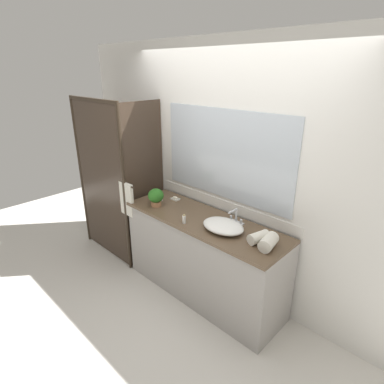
% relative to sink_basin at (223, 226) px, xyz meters
% --- Properties ---
extents(ground_plane, '(8.00, 8.00, 0.00)m').
position_rel_sink_basin_xyz_m(ground_plane, '(-0.29, 0.04, -0.94)').
color(ground_plane, silver).
extents(wall_back_with_mirror, '(4.40, 0.06, 2.60)m').
position_rel_sink_basin_xyz_m(wall_back_with_mirror, '(-0.29, 0.38, 0.36)').
color(wall_back_with_mirror, silver).
rests_on(wall_back_with_mirror, ground_plane).
extents(vanity_cabinet, '(1.80, 0.58, 0.90)m').
position_rel_sink_basin_xyz_m(vanity_cabinet, '(-0.29, 0.05, -0.49)').
color(vanity_cabinet, '#9E9993').
rests_on(vanity_cabinet, ground_plane).
extents(shower_enclosure, '(1.20, 0.59, 2.00)m').
position_rel_sink_basin_xyz_m(shower_enclosure, '(-1.56, -0.15, 0.08)').
color(shower_enclosure, '#2D2319').
rests_on(shower_enclosure, ground_plane).
extents(sink_basin, '(0.41, 0.31, 0.08)m').
position_rel_sink_basin_xyz_m(sink_basin, '(0.00, 0.00, 0.00)').
color(sink_basin, white).
rests_on(sink_basin, vanity_cabinet).
extents(faucet, '(0.17, 0.14, 0.16)m').
position_rel_sink_basin_xyz_m(faucet, '(0.00, 0.19, 0.01)').
color(faucet, silver).
rests_on(faucet, vanity_cabinet).
extents(potted_plant, '(0.17, 0.17, 0.20)m').
position_rel_sink_basin_xyz_m(potted_plant, '(-0.88, -0.08, 0.07)').
color(potted_plant, '#B77A51').
rests_on(potted_plant, vanity_cabinet).
extents(soap_dish, '(0.10, 0.07, 0.04)m').
position_rel_sink_basin_xyz_m(soap_dish, '(-0.85, 0.19, -0.03)').
color(soap_dish, silver).
rests_on(soap_dish, vanity_cabinet).
extents(amenity_bottle_shampoo, '(0.03, 0.03, 0.09)m').
position_rel_sink_basin_xyz_m(amenity_bottle_shampoo, '(-0.36, -0.16, 0.00)').
color(amenity_bottle_shampoo, white).
rests_on(amenity_bottle_shampoo, vanity_cabinet).
extents(amenity_bottle_lotion, '(0.03, 0.03, 0.09)m').
position_rel_sink_basin_xyz_m(amenity_bottle_lotion, '(-0.94, 0.05, 0.00)').
color(amenity_bottle_lotion, silver).
rests_on(amenity_bottle_lotion, vanity_cabinet).
extents(rolled_towel_near_edge, '(0.15, 0.22, 0.11)m').
position_rel_sink_basin_xyz_m(rolled_towel_near_edge, '(0.47, 0.01, 0.02)').
color(rolled_towel_near_edge, silver).
rests_on(rolled_towel_near_edge, vanity_cabinet).
extents(rolled_towel_middle, '(0.14, 0.21, 0.10)m').
position_rel_sink_basin_xyz_m(rolled_towel_middle, '(0.36, 0.03, 0.01)').
color(rolled_towel_middle, silver).
rests_on(rolled_towel_middle, vanity_cabinet).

